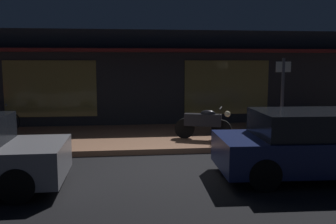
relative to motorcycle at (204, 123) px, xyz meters
name	(u,v)px	position (x,y,z in m)	size (l,w,h in m)	color
ground_plane	(152,165)	(-1.73, -2.14, -0.65)	(60.00, 60.00, 0.00)	black
sidewalk_slab	(145,137)	(-1.73, 0.86, -0.57)	(18.00, 4.00, 0.15)	#8C6047
storefront_building	(139,78)	(-1.73, 4.25, 1.16)	(18.00, 3.30, 3.60)	black
motorcycle	(204,123)	(0.00, 0.00, 0.00)	(1.64, 0.79, 0.97)	black
sign_post	(282,94)	(2.19, -0.47, 0.86)	(0.44, 0.09, 2.40)	#47474C
parked_car_far	(313,145)	(1.59, -3.45, 0.06)	(4.17, 1.93, 1.42)	black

